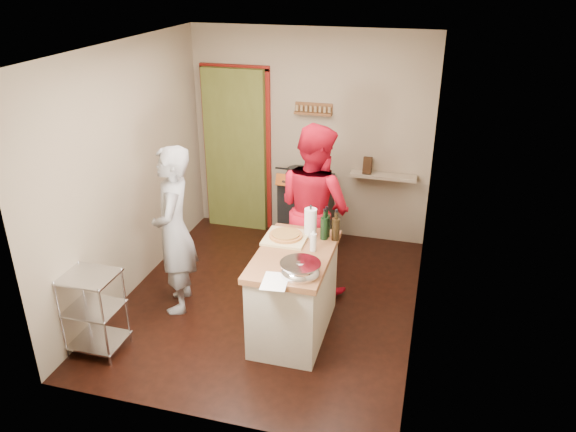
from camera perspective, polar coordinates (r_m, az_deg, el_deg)
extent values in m
plane|color=black|center=(6.03, -1.89, -8.52)|extent=(3.50, 3.50, 0.00)
cube|color=gray|center=(7.02, 2.20, 8.13)|extent=(3.00, 0.04, 2.60)
cube|color=#565B23|center=(7.41, -4.96, 6.91)|extent=(0.80, 0.40, 2.10)
cube|color=maroon|center=(7.50, -8.18, 6.97)|extent=(0.06, 0.06, 2.10)
cube|color=maroon|center=(7.21, -1.99, 6.50)|extent=(0.06, 0.06, 2.10)
cube|color=maroon|center=(7.09, -5.47, 14.85)|extent=(0.90, 0.06, 0.06)
cube|color=brown|center=(6.89, 2.56, 10.38)|extent=(0.46, 0.09, 0.03)
cube|color=brown|center=(6.91, 2.65, 10.94)|extent=(0.46, 0.02, 0.12)
cube|color=olive|center=(6.87, 2.57, 10.82)|extent=(0.42, 0.04, 0.07)
cube|color=gray|center=(6.91, 9.66, 4.02)|extent=(0.80, 0.18, 0.04)
cube|color=black|center=(6.89, 8.07, 5.13)|extent=(0.10, 0.14, 0.22)
cube|color=gray|center=(6.02, -15.87, 4.33)|extent=(0.04, 3.50, 2.60)
cube|color=gray|center=(5.21, 13.89, 1.34)|extent=(0.04, 3.50, 2.60)
cube|color=white|center=(5.09, -2.31, 16.88)|extent=(3.00, 3.50, 0.02)
cube|color=black|center=(7.04, 1.88, 0.34)|extent=(0.60, 0.55, 0.80)
cube|color=black|center=(6.87, 1.93, 3.61)|extent=(0.60, 0.55, 0.06)
cube|color=#8F4114|center=(6.58, 1.37, 3.49)|extent=(0.60, 0.15, 0.17)
cylinder|color=black|center=(7.00, 0.99, 4.67)|extent=(0.26, 0.26, 0.05)
cylinder|color=silver|center=(5.41, -22.11, -9.78)|extent=(0.02, 0.02, 0.80)
cylinder|color=silver|center=(5.18, -18.13, -10.77)|extent=(0.02, 0.02, 0.80)
cylinder|color=silver|center=(5.65, -19.99, -7.88)|extent=(0.02, 0.02, 0.80)
cylinder|color=silver|center=(5.43, -16.11, -8.72)|extent=(0.02, 0.02, 0.80)
cube|color=silver|center=(5.58, -18.67, -11.83)|extent=(0.48, 0.40, 0.02)
cube|color=silver|center=(5.39, -19.18, -8.82)|extent=(0.48, 0.40, 0.02)
cube|color=silver|center=(5.22, -19.68, -5.79)|extent=(0.48, 0.40, 0.02)
cube|color=#B6AF9A|center=(5.36, 0.59, -8.08)|extent=(0.62, 1.08, 0.80)
cube|color=#915937|center=(5.14, 0.61, -4.05)|extent=(0.67, 1.14, 0.06)
cube|color=#DCC686|center=(5.37, -0.22, -2.22)|extent=(0.40, 0.40, 0.02)
cylinder|color=#C4783D|center=(5.36, -0.22, -1.98)|extent=(0.32, 0.32, 0.02)
ellipsoid|color=silver|center=(4.77, 1.25, -5.37)|extent=(0.35, 0.35, 0.11)
cylinder|color=white|center=(5.38, 2.30, -0.66)|extent=(0.12, 0.12, 0.28)
cylinder|color=silver|center=(5.13, 2.58, -2.68)|extent=(0.06, 0.06, 0.17)
cube|color=white|center=(4.69, -1.33, -6.66)|extent=(0.24, 0.32, 0.00)
cylinder|color=black|center=(5.37, 3.92, -0.58)|extent=(0.08, 0.08, 0.31)
cylinder|color=black|center=(5.31, 4.88, -0.91)|extent=(0.08, 0.08, 0.31)
cylinder|color=black|center=(5.32, 3.72, -0.82)|extent=(0.08, 0.08, 0.31)
imported|color=#A4A4A8|center=(5.64, -11.51, -1.47)|extent=(0.59, 0.73, 1.73)
imported|color=#B80C21|center=(5.92, 2.73, 0.85)|extent=(1.12, 1.07, 1.82)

